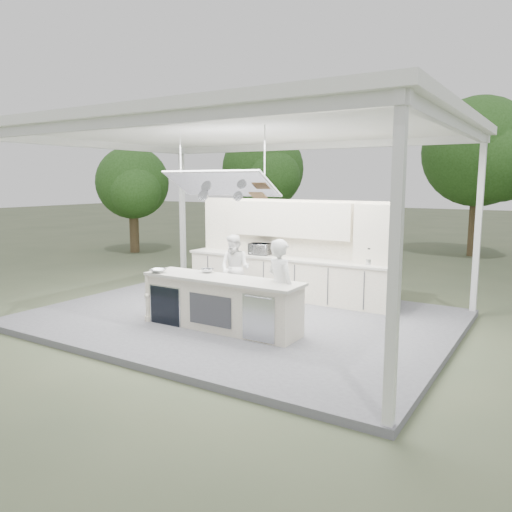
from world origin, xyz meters
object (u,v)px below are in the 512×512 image
Objects in this scene: demo_island at (221,303)px; back_counter at (286,277)px; head_chef at (280,288)px; sous_chef at (235,268)px.

demo_island is 0.61× the size of back_counter.
back_counter is 2.93m from head_chef.
head_chef is 1.13× the size of sous_chef.
demo_island is 2.10m from sous_chef.
head_chef reaches higher than demo_island.
sous_chef is at bearing -14.44° from head_chef.
sous_chef is (-2.07, 1.65, -0.10)m from head_chef.
sous_chef reaches higher than demo_island.
demo_island and back_counter have the same top height.
back_counter is at bearing 93.63° from demo_island.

